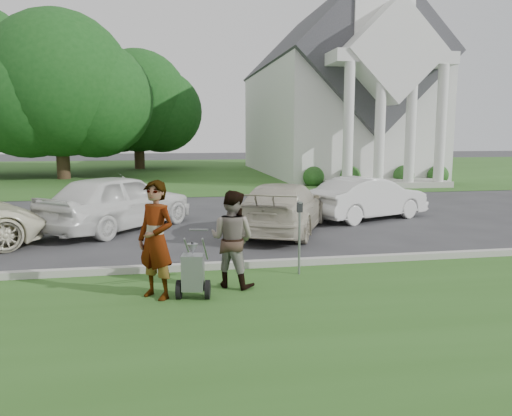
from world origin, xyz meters
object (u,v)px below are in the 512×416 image
object	(u,v)px
tree_back	(138,106)
parking_meter_near	(299,229)
striping_cart	(193,273)
person_left	(156,241)
car_b	(118,201)
car_d	(368,198)
tree_left	(59,91)
person_right	(232,240)
car_c	(283,207)
church	(334,83)

from	to	relation	value
tree_back	parking_meter_near	world-z (taller)	tree_back
parking_meter_near	striping_cart	bearing A→B (deg)	-153.07
person_left	car_b	xyz separation A→B (m)	(-1.17, 6.23, -0.17)
person_left	car_d	xyz separation A→B (m)	(6.46, 6.66, -0.30)
tree_left	tree_back	world-z (taller)	tree_left
person_right	parking_meter_near	size ratio (longest dim) A/B	1.20
striping_cart	car_d	xyz separation A→B (m)	(5.88, 6.80, 0.24)
tree_back	car_b	xyz separation A→B (m)	(0.66, -24.76, -3.93)
person_left	car_c	xyz separation A→B (m)	(3.33, 5.11, -0.29)
parking_meter_near	car_d	distance (m)	6.89
church	person_left	world-z (taller)	church
person_left	car_c	bearing A→B (deg)	99.14
parking_meter_near	car_d	size ratio (longest dim) A/B	0.35
tree_left	car_c	distance (m)	20.58
striping_cart	car_b	distance (m)	6.62
striping_cart	person_right	bearing A→B (deg)	46.99
person_right	tree_left	bearing A→B (deg)	-39.45
tree_left	parking_meter_near	distance (m)	24.02
tree_left	person_right	xyz separation A→B (m)	(7.13, -22.59, -4.26)
church	person_left	xyz separation A→B (m)	(-11.18, -24.12, -4.97)
car_b	person_left	bearing A→B (deg)	140.80
car_d	church	bearing A→B (deg)	-37.67
church	car_b	size ratio (longest dim) A/B	5.13
parking_meter_near	person_left	bearing A→B (deg)	-160.95
car_d	person_left	bearing A→B (deg)	113.33
car_d	striping_cart	bearing A→B (deg)	116.60
church	striping_cart	bearing A→B (deg)	-113.60
tree_back	parking_meter_near	size ratio (longest dim) A/B	6.76
person_right	tree_back	bearing A→B (deg)	-51.13
person_left	person_right	world-z (taller)	person_left
car_b	car_d	distance (m)	7.64
car_b	car_c	xyz separation A→B (m)	(4.49, -1.12, -0.12)
tree_left	car_c	bearing A→B (deg)	-62.88
church	car_b	xyz separation A→B (m)	(-12.35, -17.89, -5.14)
church	parking_meter_near	xyz separation A→B (m)	(-8.52, -23.20, -5.04)
tree_left	striping_cart	xyz separation A→B (m)	(6.41, -23.13, -4.68)
tree_back	car_c	size ratio (longest dim) A/B	2.05
tree_left	parking_meter_near	bearing A→B (deg)	-68.97
person_left	parking_meter_near	world-z (taller)	person_left
person_right	car_c	world-z (taller)	person_right
car_b	car_d	world-z (taller)	car_b
church	person_right	size ratio (longest dim) A/B	14.11
car_b	tree_back	bearing A→B (deg)	-48.25
striping_cart	car_b	bearing A→B (deg)	115.54
striping_cart	car_c	distance (m)	5.93
tree_left	car_b	bearing A→B (deg)	-74.44
person_left	parking_meter_near	bearing A→B (deg)	61.28
striping_cart	church	bearing A→B (deg)	76.60
church	tree_back	distance (m)	14.77
tree_back	car_c	bearing A→B (deg)	-78.73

